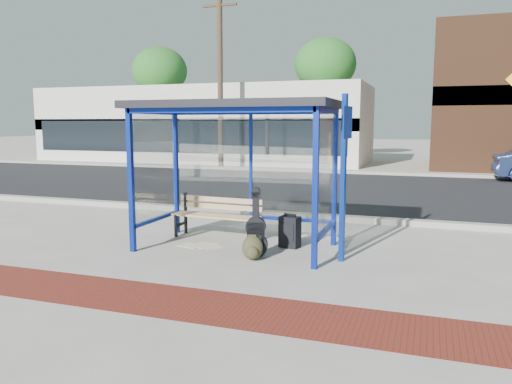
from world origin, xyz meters
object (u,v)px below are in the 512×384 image
at_px(suitcase, 290,232).
at_px(backpack, 253,248).
at_px(bench, 217,214).
at_px(guitar_bag, 256,233).

height_order(suitcase, backpack, suitcase).
xyz_separation_m(bench, suitcase, (1.44, -0.28, -0.17)).
height_order(bench, suitcase, bench).
xyz_separation_m(bench, guitar_bag, (1.10, -1.04, -0.06)).
relative_size(suitcase, backpack, 1.50).
bearing_deg(backpack, guitar_bag, 72.92).
distance_m(guitar_bag, backpack, 0.26).
xyz_separation_m(suitcase, backpack, (-0.33, -0.93, -0.08)).
bearing_deg(bench, guitar_bag, -40.21).
distance_m(suitcase, backpack, 0.99).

